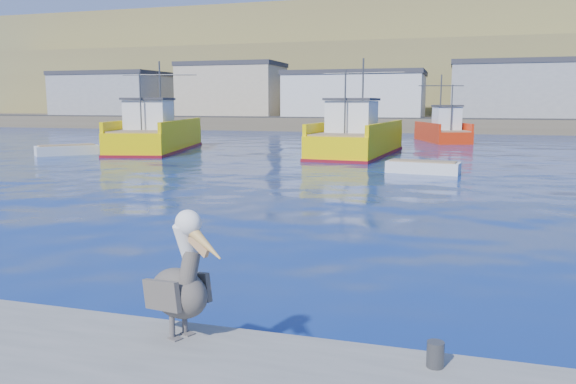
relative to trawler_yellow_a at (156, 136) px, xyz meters
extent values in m
plane|color=#062351|center=(17.98, -27.31, -1.09)|extent=(260.00, 260.00, 0.00)
cylinder|color=#4C4C4C|center=(20.98, -30.71, -0.44)|extent=(0.20, 0.20, 0.30)
cube|color=brown|center=(17.98, 44.69, -0.29)|extent=(160.00, 30.00, 1.60)
cube|color=brown|center=(17.98, 70.69, 4.91)|extent=(180.00, 40.00, 14.00)
cube|color=brown|center=(17.98, 90.69, 9.91)|extent=(200.00, 40.00, 24.00)
cube|color=#2D2D2D|center=(17.98, 33.69, 0.56)|extent=(150.00, 5.00, 0.10)
cube|color=gray|center=(-30.02, 39.69, 3.51)|extent=(16.00, 10.00, 6.00)
cube|color=#333338|center=(-30.02, 39.69, 6.81)|extent=(16.32, 10.20, 0.60)
cube|color=tan|center=(-10.02, 39.69, 4.01)|extent=(14.00, 9.00, 7.00)
cube|color=#333338|center=(-10.02, 39.69, 7.81)|extent=(14.28, 9.18, 0.60)
cube|color=silver|center=(7.98, 39.69, 3.26)|extent=(18.00, 11.00, 5.50)
cube|color=#333338|center=(7.98, 39.69, 6.31)|extent=(18.36, 11.22, 0.60)
cube|color=gray|center=(27.98, 39.69, 3.76)|extent=(15.00, 10.00, 6.50)
cube|color=#333338|center=(27.98, 39.69, 7.31)|extent=(15.30, 10.20, 0.60)
cube|color=#F4D200|center=(-0.07, 0.28, -0.31)|extent=(6.65, 12.61, 1.56)
cube|color=#F4D200|center=(1.77, 0.71, 0.82)|extent=(2.93, 11.52, 0.70)
cube|color=#F4D200|center=(-1.90, -0.15, 0.82)|extent=(2.93, 11.52, 0.70)
cube|color=maroon|center=(-0.07, 0.28, -1.04)|extent=(6.78, 12.86, 0.25)
cube|color=#8C7251|center=(-0.07, 0.28, 0.52)|extent=(6.23, 12.07, 0.10)
cube|color=white|center=(0.35, -1.47, 1.57)|extent=(3.42, 3.57, 2.00)
cube|color=#333338|center=(0.35, -1.47, 2.67)|extent=(3.69, 3.96, 0.15)
cylinder|color=#4C4C4C|center=(-0.34, 1.45, 2.97)|extent=(0.14, 0.14, 5.00)
cylinder|color=#4C4C4C|center=(0.76, -3.23, 2.47)|extent=(0.12, 0.12, 4.00)
cylinder|color=#4C4C4C|center=(-0.34, 1.45, 4.47)|extent=(5.48, 1.36, 0.08)
cube|color=#F4D200|center=(14.80, 1.06, -0.33)|extent=(4.88, 11.93, 1.52)
cube|color=#F4D200|center=(16.68, 0.92, 0.77)|extent=(1.09, 11.42, 0.70)
cube|color=#F4D200|center=(12.91, 1.20, 0.77)|extent=(1.09, 11.42, 0.70)
cube|color=maroon|center=(14.80, 1.06, -1.04)|extent=(4.98, 12.17, 0.25)
cube|color=#8C7251|center=(14.80, 1.06, 0.47)|extent=(4.53, 11.44, 0.10)
cube|color=white|center=(14.67, -0.68, 1.52)|extent=(3.03, 3.12, 2.00)
cube|color=#333338|center=(14.67, -0.68, 2.62)|extent=(3.26, 3.48, 0.15)
cylinder|color=#4C4C4C|center=(14.88, 2.22, 2.92)|extent=(0.13, 0.13, 5.00)
cylinder|color=#4C4C4C|center=(14.54, -2.43, 2.42)|extent=(0.11, 0.11, 4.00)
cylinder|color=#4C4C4C|center=(14.88, 2.22, 4.42)|extent=(5.63, 0.50, 0.08)
cube|color=red|center=(20.00, 16.10, -0.58)|extent=(5.36, 8.46, 1.03)
cube|color=red|center=(21.32, 16.55, 0.29)|extent=(2.67, 7.41, 0.70)
cube|color=red|center=(18.67, 15.65, 0.29)|extent=(2.67, 7.41, 0.70)
cube|color=#8C7251|center=(20.00, 16.10, -0.01)|extent=(5.04, 8.09, 0.10)
cube|color=white|center=(20.38, 14.97, 1.04)|extent=(2.61, 2.55, 2.00)
cube|color=#333338|center=(20.38, 14.97, 2.14)|extent=(2.82, 2.82, 0.15)
cylinder|color=#4C4C4C|center=(19.74, 16.85, 2.44)|extent=(0.15, 0.15, 5.00)
cylinder|color=#4C4C4C|center=(20.76, 13.85, 1.94)|extent=(0.13, 0.13, 4.00)
cylinder|color=#4C4C4C|center=(19.74, 16.85, 3.94)|extent=(3.97, 1.41, 0.08)
cube|color=silver|center=(-4.04, -4.85, -0.85)|extent=(3.67, 3.84, 0.79)
cube|color=#8C7251|center=(-4.04, -4.85, -0.42)|extent=(3.18, 3.35, 0.08)
cube|color=silver|center=(19.65, -8.30, -0.87)|extent=(3.70, 1.72, 0.71)
cube|color=#8C7251|center=(19.65, -8.30, -0.49)|extent=(3.31, 1.41, 0.07)
cylinder|color=#595451|center=(17.72, -30.84, -0.43)|extent=(0.10, 0.10, 0.32)
cube|color=#595451|center=(17.77, -30.86, -0.58)|extent=(0.20, 0.18, 0.02)
cylinder|color=#595451|center=(17.80, -30.65, -0.43)|extent=(0.10, 0.10, 0.32)
cube|color=#595451|center=(17.85, -30.68, -0.58)|extent=(0.20, 0.18, 0.02)
ellipsoid|color=#38332D|center=(17.79, -30.76, -0.01)|extent=(1.07, 0.89, 0.64)
cube|color=#38332D|center=(17.66, -30.97, 0.02)|extent=(0.68, 0.36, 0.47)
cube|color=#38332D|center=(17.86, -30.52, 0.02)|extent=(0.68, 0.36, 0.47)
cube|color=#38332D|center=(17.42, -30.59, -0.09)|extent=(0.29, 0.26, 0.13)
cylinder|color=#38332D|center=(17.98, -30.85, 0.33)|extent=(0.33, 0.39, 0.50)
cylinder|color=white|center=(17.93, -30.82, 0.71)|extent=(0.32, 0.38, 0.48)
ellipsoid|color=white|center=(18.00, -30.85, 0.94)|extent=(0.46, 0.42, 0.32)
cone|color=gold|center=(18.26, -30.97, 0.74)|extent=(0.65, 0.41, 0.44)
cube|color=tan|center=(18.15, -30.93, 0.70)|extent=(0.38, 0.21, 0.28)
camera|label=1|loc=(21.08, -36.96, 2.39)|focal=35.00mm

